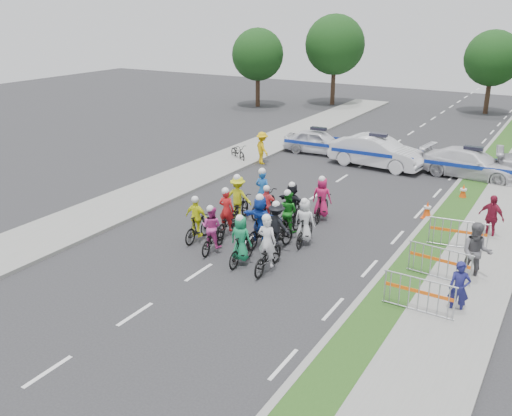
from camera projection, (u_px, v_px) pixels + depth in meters
The scene contains 35 objects.
ground at pixel (199, 272), 18.09m from camera, with size 90.00×90.00×0.00m, color #28282B.
curb_right at pixel (403, 248), 19.73m from camera, with size 0.20×60.00×0.12m, color gray.
grass_strip at pixel (423, 253), 19.40m from camera, with size 1.20×60.00×0.11m, color #214817.
sidewalk_right at pixel (479, 264), 18.55m from camera, with size 2.40×60.00×0.13m, color gray.
sidewalk_left at pixel (145, 195), 25.21m from camera, with size 3.00×60.00×0.13m, color gray.
rider_0 at pixel (268, 252), 18.03m from camera, with size 0.80×1.95×1.95m.
rider_1 at pixel (241, 245), 18.48m from camera, with size 0.76×1.68×1.75m.
rider_2 at pixel (212, 234), 19.46m from camera, with size 0.82×1.73×1.70m.
rider_3 at pixel (197, 223), 20.30m from camera, with size 0.88×1.66×1.73m.
rider_4 at pixel (277, 231), 19.49m from camera, with size 1.08×1.86×1.83m.
rider_5 at pixel (261, 224), 19.86m from camera, with size 1.56×1.86×1.94m.
rider_6 at pixel (227, 219), 20.89m from camera, with size 0.89×1.88×1.85m.
rider_7 at pixel (305, 226), 20.00m from camera, with size 0.78×1.70×1.75m.
rider_8 at pixel (288, 218), 20.78m from camera, with size 0.81×1.81×1.79m.
rider_9 at pixel (267, 211), 21.58m from camera, with size 0.87×1.64×1.69m.
rider_10 at pixel (238, 203), 22.14m from camera, with size 1.16×1.98×1.93m.
rider_11 at pixel (292, 207), 21.77m from camera, with size 1.44×1.72×1.75m.
rider_12 at pixel (263, 200), 22.79m from camera, with size 0.74×1.98×2.00m.
rider_13 at pixel (322, 203), 22.31m from camera, with size 0.82×1.78×1.82m.
police_car_0 at pixel (318, 142), 32.37m from camera, with size 1.57×3.91×1.33m, color silver.
police_car_1 at pixel (377, 152), 29.56m from camera, with size 1.72×4.93×1.62m, color silver.
police_car_2 at pixel (472, 164), 27.79m from camera, with size 1.96×4.81×1.40m, color silver.
spectator_0 at pixel (459, 288), 15.43m from camera, with size 0.57×0.37×1.55m, color navy.
spectator_1 at pixel (476, 253), 17.18m from camera, with size 0.93×0.73×1.92m, color #5B5A5F.
spectator_2 at pixel (491, 217), 20.45m from camera, with size 0.97×0.40×1.66m, color maroon.
marshal_hiviz at pixel (262, 148), 30.14m from camera, with size 1.11×0.64×1.72m, color gold.
barrier_0 at pixel (418, 297), 15.44m from camera, with size 2.00×0.50×1.12m, color #A5A8AD, non-canonical shape.
barrier_1 at pixel (439, 265), 17.34m from camera, with size 2.00×0.50×1.12m, color #A5A8AD, non-canonical shape.
barrier_2 at pixel (458, 236), 19.52m from camera, with size 2.00×0.50×1.12m, color #A5A8AD, non-canonical shape.
cone_0 at pixel (427, 210), 22.60m from camera, with size 0.40×0.40×0.70m.
cone_1 at pixel (463, 192), 24.75m from camera, with size 0.40×0.40×0.70m.
parked_bike at pixel (238, 152), 31.05m from camera, with size 0.58×1.66×0.87m, color black.
tree_0 at pixel (258, 55), 46.09m from camera, with size 4.20×4.20×6.30m.
tree_3 at pixel (335, 45), 46.75m from camera, with size 4.90×4.90×7.35m.
tree_4 at pixel (493, 58), 42.94m from camera, with size 4.20×4.20×6.30m.
Camera 1 is at (9.78, -13.21, 8.03)m, focal length 40.00 mm.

